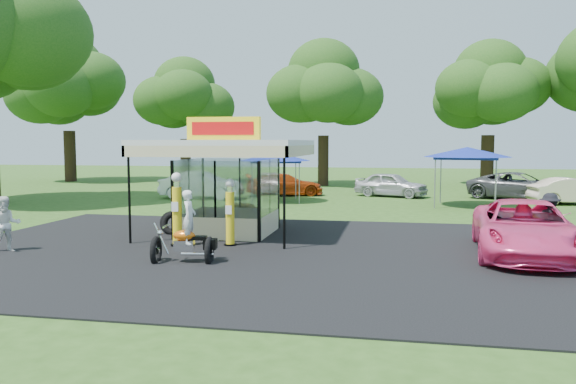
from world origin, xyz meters
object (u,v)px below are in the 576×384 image
Objects in this scene: gas_pump_right at (230,214)px; pink_sedan at (525,229)px; gas_pump_left at (177,211)px; gas_station_kiosk at (228,185)px; bg_car_b at (284,185)px; kiosk_car at (245,213)px; bg_car_a at (202,185)px; spectator_east_a at (549,220)px; bg_car_e at (572,191)px; a_frame_sign at (549,249)px; bg_car_d at (519,186)px; tent_west at (275,157)px; spectator_west at (6,224)px; tent_east at (467,153)px; bg_car_c at (391,184)px; motorcycle at (187,234)px.

pink_sedan is at bearing 0.69° from gas_pump_right.
gas_pump_right is at bearing 13.75° from gas_pump_left.
gas_station_kiosk reaches higher than bg_car_b.
bg_car_a is (-5.35, 9.90, 0.32)m from kiosk_car.
spectator_east_a is 19.18m from bg_car_b.
kiosk_car is at bearing 163.87° from bg_car_b.
bg_car_e is (16.01, -2.01, 0.02)m from bg_car_b.
a_frame_sign is 18.76m from bg_car_d.
tent_west is at bearing 132.33° from pink_sedan.
gas_pump_right is 6.70m from spectator_west.
a_frame_sign is 0.16× the size of pink_sedan.
pink_sedan is 1.49× the size of tent_west.
gas_pump_right is 4.58m from kiosk_car.
pink_sedan is 1.33× the size of tent_east.
kiosk_car is at bearing 79.90° from gas_pump_left.
spectator_west is at bearing -160.83° from gas_pump_right.
bg_car_b is 1.09× the size of bg_car_c.
gas_pump_left is 1.09× the size of gas_pump_right.
bg_car_c is at bearing -22.95° from kiosk_car.
bg_car_b is at bearing 117.28° from bg_car_d.
gas_station_kiosk is 7.22m from spectator_west.
tent_west is (-13.68, -3.86, 1.70)m from bg_car_d.
bg_car_e is (4.44, 13.29, -0.15)m from spectator_east_a.
gas_pump_left is 17.03m from tent_east.
gas_pump_right is 0.77× the size of kiosk_car.
spectator_west is 0.43× the size of tent_west.
tent_east reaches higher than kiosk_car.
bg_car_a reaches higher than bg_car_d.
tent_west is (4.82, 15.78, 1.64)m from spectator_west.
bg_car_d is at bearing 49.21° from motorcycle.
a_frame_sign is at bearing 80.92° from spectator_east_a.
pink_sedan is 1.35× the size of bg_car_e.
tent_east is (-0.49, 14.13, 2.31)m from a_frame_sign.
gas_station_kiosk reaches higher than tent_east.
spectator_east_a is at bearing -104.25° from kiosk_car.
tent_west reaches higher than spectator_west.
bg_car_e is 1.10× the size of tent_west.
tent_east is (10.31, 13.45, 1.64)m from gas_pump_left.
spectator_west is (-5.89, 0.42, 0.03)m from motorcycle.
kiosk_car is 18.44m from bg_car_e.
pink_sedan is at bearing 2.75° from gas_pump_left.
motorcycle is 0.37× the size of bg_car_d.
bg_car_e is at bearing 40.29° from gas_station_kiosk.
spectator_east_a is at bearing -83.90° from tent_east.
a_frame_sign is (10.80, -0.68, -0.67)m from gas_pump_left.
motorcycle reaches higher than bg_car_c.
spectator_east_a is 14.01m from bg_car_e.
bg_car_c is at bearing -104.86° from bg_car_b.
gas_pump_left is at bearing -108.00° from gas_station_kiosk.
spectator_west is 26.98m from bg_car_d.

